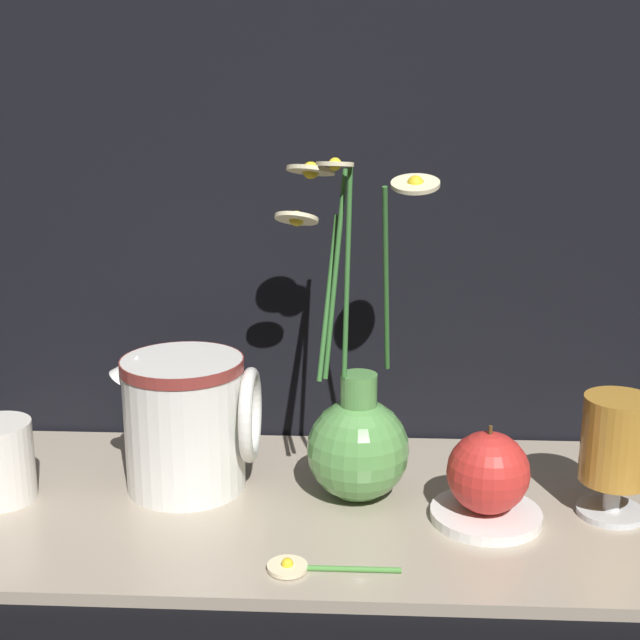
{
  "coord_description": "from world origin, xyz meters",
  "views": [
    {
      "loc": [
        0.06,
        -0.82,
        0.43
      ],
      "look_at": [
        0.02,
        0.0,
        0.21
      ],
      "focal_mm": 50.0,
      "sensor_mm": 36.0,
      "label": 1
    }
  ],
  "objects_px": {
    "vase_with_flowers": "(357,436)",
    "ceramic_pitcher": "(187,418)",
    "tea_glass": "(617,445)",
    "orange_fruit": "(488,472)"
  },
  "relations": [
    {
      "from": "tea_glass",
      "to": "orange_fruit",
      "type": "distance_m",
      "value": 0.13
    },
    {
      "from": "vase_with_flowers",
      "to": "ceramic_pitcher",
      "type": "xyz_separation_m",
      "value": [
        -0.18,
        0.02,
        0.01
      ]
    },
    {
      "from": "tea_glass",
      "to": "ceramic_pitcher",
      "type": "bearing_deg",
      "value": 174.34
    },
    {
      "from": "ceramic_pitcher",
      "to": "orange_fruit",
      "type": "height_order",
      "value": "ceramic_pitcher"
    },
    {
      "from": "ceramic_pitcher",
      "to": "tea_glass",
      "type": "bearing_deg",
      "value": -5.66
    },
    {
      "from": "tea_glass",
      "to": "orange_fruit",
      "type": "height_order",
      "value": "tea_glass"
    },
    {
      "from": "vase_with_flowers",
      "to": "tea_glass",
      "type": "bearing_deg",
      "value": -6.0
    },
    {
      "from": "ceramic_pitcher",
      "to": "tea_glass",
      "type": "xyz_separation_m",
      "value": [
        0.43,
        -0.04,
        -0.0
      ]
    },
    {
      "from": "vase_with_flowers",
      "to": "orange_fruit",
      "type": "relative_size",
      "value": 3.91
    },
    {
      "from": "ceramic_pitcher",
      "to": "tea_glass",
      "type": "distance_m",
      "value": 0.43
    }
  ]
}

